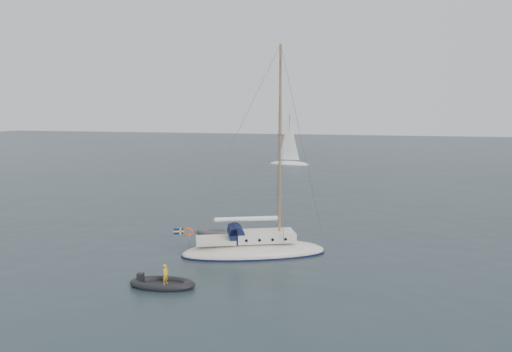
# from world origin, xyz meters

# --- Properties ---
(ground) EXTENTS (300.00, 300.00, 0.00)m
(ground) POSITION_xyz_m (0.00, 0.00, 0.00)
(ground) COLOR black
(ground) RESTS_ON ground
(sailboat) EXTENTS (9.35, 2.80, 13.32)m
(sailboat) POSITION_xyz_m (-0.97, -1.49, 1.01)
(sailboat) COLOR white
(sailboat) RESTS_ON ground
(dinghy) EXTENTS (2.71, 1.22, 0.39)m
(dinghy) POSITION_xyz_m (-5.06, 2.49, 0.17)
(dinghy) COLOR #46464A
(dinghy) RESTS_ON ground
(rib) EXTENTS (3.42, 1.55, 1.21)m
(rib) POSITION_xyz_m (-3.91, -8.19, 0.20)
(rib) COLOR black
(rib) RESTS_ON ground
(distant_yacht_c) EXTENTS (6.57, 3.50, 8.70)m
(distant_yacht_c) POSITION_xyz_m (-9.45, 49.23, 3.72)
(distant_yacht_c) COLOR white
(distant_yacht_c) RESTS_ON ground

